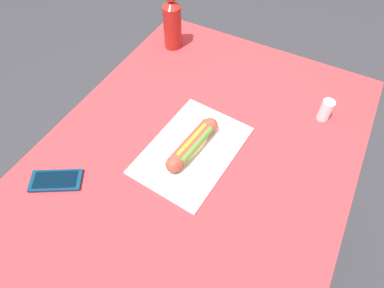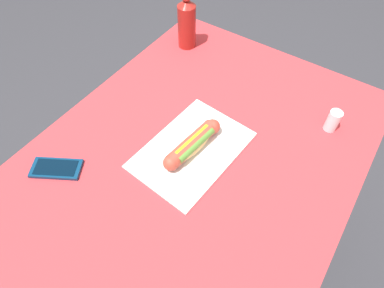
{
  "view_description": "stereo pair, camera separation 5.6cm",
  "coord_description": "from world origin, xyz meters",
  "px_view_note": "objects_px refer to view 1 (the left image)",
  "views": [
    {
      "loc": [
        0.46,
        0.24,
        1.47
      ],
      "look_at": [
        -0.02,
        -0.01,
        0.76
      ],
      "focal_mm": 30.54,
      "sensor_mm": 36.0,
      "label": 1
    },
    {
      "loc": [
        0.43,
        0.29,
        1.47
      ],
      "look_at": [
        -0.02,
        -0.01,
        0.76
      ],
      "focal_mm": 30.54,
      "sensor_mm": 36.0,
      "label": 2
    }
  ],
  "objects_px": {
    "salt_shaker": "(326,110)",
    "soda_bottle": "(172,23)",
    "cell_phone": "(56,180)",
    "hot_dog": "(192,144)"
  },
  "relations": [
    {
      "from": "salt_shaker",
      "to": "soda_bottle",
      "type": "bearing_deg",
      "value": -99.42
    },
    {
      "from": "cell_phone",
      "to": "salt_shaker",
      "type": "distance_m",
      "value": 0.78
    },
    {
      "from": "hot_dog",
      "to": "cell_phone",
      "type": "distance_m",
      "value": 0.37
    },
    {
      "from": "cell_phone",
      "to": "salt_shaker",
      "type": "relative_size",
      "value": 2.13
    },
    {
      "from": "hot_dog",
      "to": "salt_shaker",
      "type": "relative_size",
      "value": 3.06
    },
    {
      "from": "hot_dog",
      "to": "cell_phone",
      "type": "bearing_deg",
      "value": -45.99
    },
    {
      "from": "soda_bottle",
      "to": "salt_shaker",
      "type": "relative_size",
      "value": 3.17
    },
    {
      "from": "cell_phone",
      "to": "salt_shaker",
      "type": "xyz_separation_m",
      "value": [
        -0.55,
        0.56,
        0.03
      ]
    },
    {
      "from": "hot_dog",
      "to": "cell_phone",
      "type": "relative_size",
      "value": 1.44
    },
    {
      "from": "hot_dog",
      "to": "cell_phone",
      "type": "height_order",
      "value": "hot_dog"
    }
  ]
}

